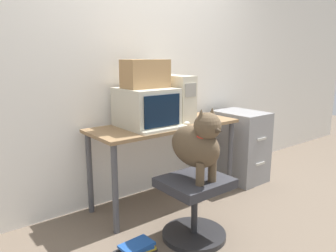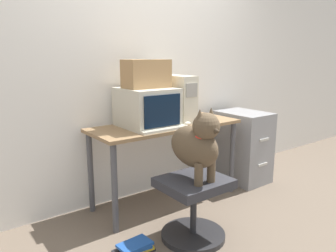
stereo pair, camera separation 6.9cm
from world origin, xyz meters
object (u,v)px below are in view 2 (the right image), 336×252
cardboard_box (146,74)px  book_stack_floor (135,248)px  crt_monitor (147,107)px  dog (197,143)px  filing_cabinet (243,146)px  keyboard (162,129)px  office_chair (194,204)px  pc_tower (177,99)px

cardboard_box → book_stack_floor: (-0.50, -0.59, -1.20)m
crt_monitor → cardboard_box: size_ratio=1.23×
dog → filing_cabinet: (1.25, 0.62, -0.38)m
crt_monitor → keyboard: (0.01, -0.21, -0.16)m
filing_cabinet → crt_monitor: bearing=176.1°
cardboard_box → crt_monitor: bearing=-90.0°
crt_monitor → book_stack_floor: bearing=-130.6°
office_chair → crt_monitor: bearing=87.5°
keyboard → book_stack_floor: keyboard is taller
pc_tower → office_chair: 1.07m
book_stack_floor → office_chair: bearing=-11.7°
dog → cardboard_box: (0.03, 0.71, 0.47)m
office_chair → dog: (0.00, -0.02, 0.49)m
keyboard → filing_cabinet: bearing=5.8°
crt_monitor → pc_tower: pc_tower is taller
office_chair → filing_cabinet: 1.39m
cardboard_box → keyboard: bearing=-86.0°
cardboard_box → dog: bearing=-92.4°
keyboard → office_chair: size_ratio=0.93×
dog → book_stack_floor: 0.88m
book_stack_floor → pc_tower: bearing=35.1°
office_chair → cardboard_box: cardboard_box is taller
office_chair → pc_tower: bearing=61.3°
pc_tower → keyboard: pc_tower is taller
keyboard → pc_tower: bearing=33.2°
office_chair → filing_cabinet: size_ratio=0.64×
office_chair → book_stack_floor: 0.54m
book_stack_floor → keyboard: bearing=36.3°
filing_cabinet → cardboard_box: 1.49m
keyboard → dog: (-0.04, -0.50, -0.01)m
crt_monitor → pc_tower: 0.36m
filing_cabinet → book_stack_floor: 1.83m
pc_tower → keyboard: 0.45m
filing_cabinet → book_stack_floor: (-1.72, -0.50, -0.35)m
pc_tower → dog: 0.84m
pc_tower → cardboard_box: cardboard_box is taller
pc_tower → filing_cabinet: 1.06m
crt_monitor → dog: size_ratio=0.88×
office_chair → dog: 0.49m
dog → pc_tower: bearing=62.1°
dog → book_stack_floor: bearing=165.6°
crt_monitor → book_stack_floor: crt_monitor is taller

